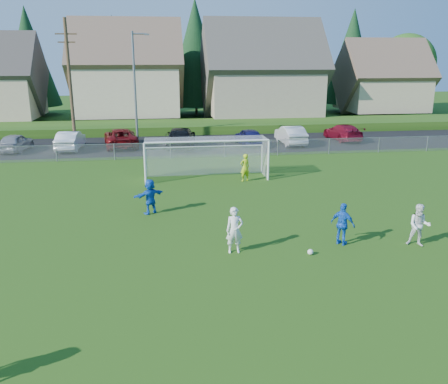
{
  "coord_description": "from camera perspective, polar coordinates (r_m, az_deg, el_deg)",
  "views": [
    {
      "loc": [
        -2.77,
        -12.09,
        7.3
      ],
      "look_at": [
        0.0,
        8.0,
        1.4
      ],
      "focal_mm": 38.0,
      "sensor_mm": 36.0,
      "label": 1
    }
  ],
  "objects": [
    {
      "name": "car_e",
      "position": [
        39.67,
        3.01,
        6.64
      ],
      "size": [
        2.06,
        4.33,
        1.43
      ],
      "primitive_type": "imported",
      "rotation": [
        0.0,
        0.0,
        3.23
      ],
      "color": "#16164E",
      "rests_on": "ground"
    },
    {
      "name": "chainlink_fence",
      "position": [
        34.85,
        -3.16,
        5.15
      ],
      "size": [
        52.06,
        0.06,
        1.2
      ],
      "color": "gray",
      "rests_on": "ground"
    },
    {
      "name": "car_a",
      "position": [
        40.65,
        -23.8,
        5.49
      ],
      "size": [
        2.12,
        4.23,
        1.38
      ],
      "primitive_type": "imported",
      "rotation": [
        0.0,
        0.0,
        3.02
      ],
      "color": "gray",
      "rests_on": "ground"
    },
    {
      "name": "goalkeeper",
      "position": [
        28.26,
        2.54,
        2.96
      ],
      "size": [
        0.7,
        0.56,
        1.65
      ],
      "primitive_type": "imported",
      "rotation": [
        0.0,
        0.0,
        3.46
      ],
      "color": "#B3D318",
      "rests_on": "ground"
    },
    {
      "name": "ground",
      "position": [
        14.39,
        4.49,
        -14.31
      ],
      "size": [
        160.0,
        160.0,
        0.0
      ],
      "primitive_type": "plane",
      "color": "#193D0C",
      "rests_on": "ground"
    },
    {
      "name": "asphalt_lot",
      "position": [
        40.35,
        -3.8,
        5.77
      ],
      "size": [
        60.0,
        60.0,
        0.0
      ],
      "primitive_type": "plane",
      "color": "black",
      "rests_on": "ground"
    },
    {
      "name": "car_c",
      "position": [
        40.0,
        -12.31,
        6.42
      ],
      "size": [
        3.21,
        5.68,
        1.5
      ],
      "primitive_type": "imported",
      "rotation": [
        0.0,
        0.0,
        3.28
      ],
      "color": "#650B0E",
      "rests_on": "ground"
    },
    {
      "name": "player_white_a",
      "position": [
        18.0,
        1.28,
        -4.62
      ],
      "size": [
        0.66,
        0.43,
        1.8
      ],
      "primitive_type": "imported",
      "rotation": [
        0.0,
        0.0,
        -0.0
      ],
      "color": "white",
      "rests_on": "ground"
    },
    {
      "name": "utility_pole",
      "position": [
        39.73,
        -18.02,
        12.34
      ],
      "size": [
        1.6,
        0.26,
        10.0
      ],
      "color": "#473321",
      "rests_on": "ground"
    },
    {
      "name": "houses_row",
      "position": [
        54.76,
        -3.0,
        16.23
      ],
      "size": [
        53.9,
        11.45,
        13.27
      ],
      "color": "tan",
      "rests_on": "ground"
    },
    {
      "name": "car_b",
      "position": [
        39.7,
        -18.01,
        5.92
      ],
      "size": [
        1.76,
        4.58,
        1.49
      ],
      "primitive_type": "imported",
      "rotation": [
        0.0,
        0.0,
        3.1
      ],
      "color": "white",
      "rests_on": "ground"
    },
    {
      "name": "grass_embankment",
      "position": [
        47.68,
        -4.48,
        7.85
      ],
      "size": [
        70.0,
        6.0,
        0.8
      ],
      "primitive_type": "cube",
      "color": "#1E420F",
      "rests_on": "ground"
    },
    {
      "name": "car_d",
      "position": [
        38.97,
        -5.23,
        6.56
      ],
      "size": [
        2.85,
        5.76,
        1.61
      ],
      "primitive_type": "imported",
      "rotation": [
        0.0,
        0.0,
        3.03
      ],
      "color": "black",
      "rests_on": "ground"
    },
    {
      "name": "soccer_goal",
      "position": [
        28.84,
        -2.19,
        4.86
      ],
      "size": [
        7.42,
        1.9,
        2.5
      ],
      "color": "white",
      "rests_on": "ground"
    },
    {
      "name": "player_blue_a",
      "position": [
        19.32,
        14.09,
        -3.77
      ],
      "size": [
        1.0,
        1.01,
        1.71
      ],
      "primitive_type": "imported",
      "rotation": [
        0.0,
        0.0,
        2.34
      ],
      "color": "blue",
      "rests_on": "ground"
    },
    {
      "name": "car_f",
      "position": [
        40.62,
        8.03,
        6.82
      ],
      "size": [
        1.71,
        4.74,
        1.56
      ],
      "primitive_type": "imported",
      "rotation": [
        0.0,
        0.0,
        3.16
      ],
      "color": "silver",
      "rests_on": "ground"
    },
    {
      "name": "tree_row",
      "position": [
        60.95,
        -4.43,
        15.8
      ],
      "size": [
        65.98,
        12.36,
        13.8
      ],
      "color": "#382616",
      "rests_on": "ground"
    },
    {
      "name": "player_white_b",
      "position": [
        20.14,
        22.43,
        -3.72
      ],
      "size": [
        1.03,
        0.95,
        1.71
      ],
      "primitive_type": "imported",
      "rotation": [
        0.0,
        0.0,
        -0.46
      ],
      "color": "white",
      "rests_on": "ground"
    },
    {
      "name": "streetlight",
      "position": [
        38.21,
        -10.59,
        12.26
      ],
      "size": [
        1.38,
        0.18,
        9.0
      ],
      "color": "slate",
      "rests_on": "ground"
    },
    {
      "name": "soccer_ball",
      "position": [
        18.36,
        10.35,
        -7.11
      ],
      "size": [
        0.22,
        0.22,
        0.22
      ],
      "primitive_type": "sphere",
      "color": "white",
      "rests_on": "ground"
    },
    {
      "name": "car_g",
      "position": [
        43.43,
        14.12,
        7.0
      ],
      "size": [
        2.36,
        4.99,
        1.41
      ],
      "primitive_type": "imported",
      "rotation": [
        0.0,
        0.0,
        3.22
      ],
      "color": "maroon",
      "rests_on": "ground"
    },
    {
      "name": "player_blue_b",
      "position": [
        22.68,
        -8.89,
        -0.53
      ],
      "size": [
        1.59,
        1.23,
        1.68
      ],
      "primitive_type": "imported",
      "rotation": [
        0.0,
        0.0,
        3.68
      ],
      "color": "blue",
      "rests_on": "ground"
    }
  ]
}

